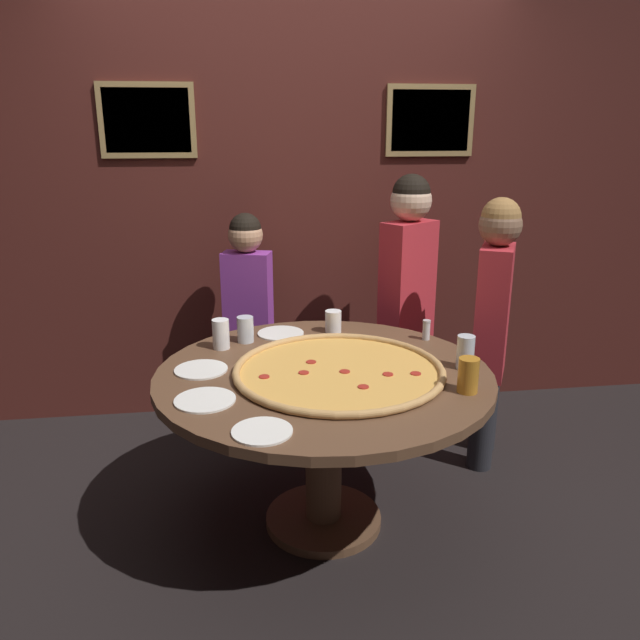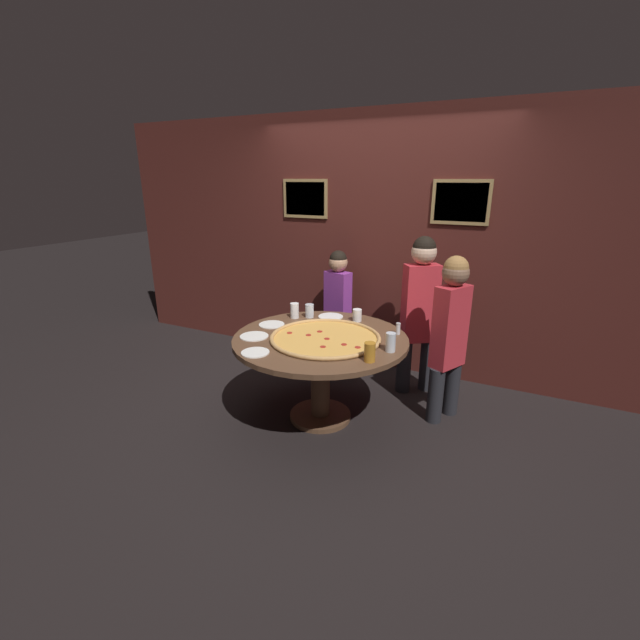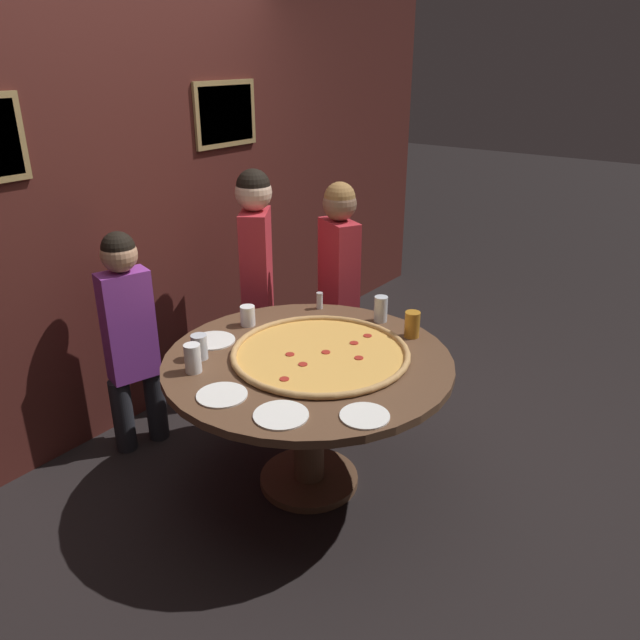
{
  "view_description": "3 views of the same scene",
  "coord_description": "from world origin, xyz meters",
  "px_view_note": "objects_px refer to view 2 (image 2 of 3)",
  "views": [
    {
      "loc": [
        -0.34,
        -2.41,
        1.73
      ],
      "look_at": [
        -0.01,
        0.02,
        0.96
      ],
      "focal_mm": 35.0,
      "sensor_mm": 36.0,
      "label": 1
    },
    {
      "loc": [
        1.42,
        -2.9,
        1.96
      ],
      "look_at": [
        0.04,
        -0.09,
        0.92
      ],
      "focal_mm": 24.0,
      "sensor_mm": 36.0,
      "label": 2
    },
    {
      "loc": [
        -2.14,
        -1.67,
        2.12
      ],
      "look_at": [
        0.05,
        -0.04,
        0.93
      ],
      "focal_mm": 35.0,
      "sensor_mm": 36.0,
      "label": 3
    }
  ],
  "objects_px": {
    "dining_table": "(320,354)",
    "drink_cup_by_shaker": "(309,311)",
    "white_plate_far_back": "(331,317)",
    "white_plate_beside_cup": "(272,325)",
    "drink_cup_far_left": "(391,342)",
    "diner_centre_back": "(450,330)",
    "drink_cup_near_right": "(295,311)",
    "white_plate_near_front": "(255,353)",
    "drink_cup_beside_pizza": "(370,352)",
    "diner_far_right": "(420,307)",
    "giant_pizza": "(325,338)",
    "drink_cup_centre_back": "(357,315)",
    "white_plate_left_side": "(254,336)",
    "diner_side_right": "(338,303)",
    "condiment_shaker": "(398,329)"
  },
  "relations": [
    {
      "from": "dining_table",
      "to": "drink_cup_by_shaker",
      "type": "height_order",
      "value": "drink_cup_by_shaker"
    },
    {
      "from": "white_plate_far_back",
      "to": "white_plate_beside_cup",
      "type": "bearing_deg",
      "value": -130.42
    },
    {
      "from": "white_plate_far_back",
      "to": "white_plate_beside_cup",
      "type": "distance_m",
      "value": 0.57
    },
    {
      "from": "drink_cup_far_left",
      "to": "diner_centre_back",
      "type": "distance_m",
      "value": 0.62
    },
    {
      "from": "drink_cup_near_right",
      "to": "white_plate_near_front",
      "type": "bearing_deg",
      "value": -80.12
    },
    {
      "from": "drink_cup_beside_pizza",
      "to": "white_plate_beside_cup",
      "type": "bearing_deg",
      "value": 160.75
    },
    {
      "from": "dining_table",
      "to": "diner_far_right",
      "type": "height_order",
      "value": "diner_far_right"
    },
    {
      "from": "giant_pizza",
      "to": "white_plate_beside_cup",
      "type": "height_order",
      "value": "giant_pizza"
    },
    {
      "from": "drink_cup_far_left",
      "to": "drink_cup_centre_back",
      "type": "bearing_deg",
      "value": 130.99
    },
    {
      "from": "white_plate_beside_cup",
      "to": "diner_centre_back",
      "type": "relative_size",
      "value": 0.16
    },
    {
      "from": "drink_cup_centre_back",
      "to": "drink_cup_far_left",
      "type": "bearing_deg",
      "value": -49.01
    },
    {
      "from": "dining_table",
      "to": "giant_pizza",
      "type": "height_order",
      "value": "giant_pizza"
    },
    {
      "from": "white_plate_far_back",
      "to": "diner_far_right",
      "type": "height_order",
      "value": "diner_far_right"
    },
    {
      "from": "dining_table",
      "to": "white_plate_left_side",
      "type": "relative_size",
      "value": 6.14
    },
    {
      "from": "drink_cup_far_left",
      "to": "diner_side_right",
      "type": "relative_size",
      "value": 0.11
    },
    {
      "from": "white_plate_near_front",
      "to": "diner_centre_back",
      "type": "bearing_deg",
      "value": 39.07
    },
    {
      "from": "drink_cup_beside_pizza",
      "to": "white_plate_beside_cup",
      "type": "relative_size",
      "value": 0.62
    },
    {
      "from": "drink_cup_centre_back",
      "to": "white_plate_beside_cup",
      "type": "height_order",
      "value": "drink_cup_centre_back"
    },
    {
      "from": "drink_cup_beside_pizza",
      "to": "diner_side_right",
      "type": "bearing_deg",
      "value": 122.26
    },
    {
      "from": "diner_side_right",
      "to": "diner_far_right",
      "type": "xyz_separation_m",
      "value": [
        0.88,
        -0.14,
        0.12
      ]
    },
    {
      "from": "dining_table",
      "to": "condiment_shaker",
      "type": "relative_size",
      "value": 14.59
    },
    {
      "from": "white_plate_beside_cup",
      "to": "diner_centre_back",
      "type": "height_order",
      "value": "diner_centre_back"
    },
    {
      "from": "drink_cup_near_right",
      "to": "diner_far_right",
      "type": "relative_size",
      "value": 0.09
    },
    {
      "from": "drink_cup_beside_pizza",
      "to": "white_plate_left_side",
      "type": "bearing_deg",
      "value": 177.14
    },
    {
      "from": "drink_cup_near_right",
      "to": "diner_side_right",
      "type": "relative_size",
      "value": 0.11
    },
    {
      "from": "giant_pizza",
      "to": "drink_cup_near_right",
      "type": "bearing_deg",
      "value": 142.64
    },
    {
      "from": "dining_table",
      "to": "giant_pizza",
      "type": "xyz_separation_m",
      "value": [
        0.06,
        -0.03,
        0.16
      ]
    },
    {
      "from": "drink_cup_centre_back",
      "to": "white_plate_beside_cup",
      "type": "bearing_deg",
      "value": -145.76
    },
    {
      "from": "dining_table",
      "to": "white_plate_near_front",
      "type": "xyz_separation_m",
      "value": [
        -0.28,
        -0.51,
        0.15
      ]
    },
    {
      "from": "drink_cup_beside_pizza",
      "to": "white_plate_left_side",
      "type": "relative_size",
      "value": 0.6
    },
    {
      "from": "diner_centre_back",
      "to": "condiment_shaker",
      "type": "bearing_deg",
      "value": -43.44
    },
    {
      "from": "diner_side_right",
      "to": "drink_cup_near_right",
      "type": "bearing_deg",
      "value": 94.45
    },
    {
      "from": "drink_cup_centre_back",
      "to": "drink_cup_by_shaker",
      "type": "bearing_deg",
      "value": -168.7
    },
    {
      "from": "diner_side_right",
      "to": "diner_far_right",
      "type": "distance_m",
      "value": 0.9
    },
    {
      "from": "white_plate_far_back",
      "to": "white_plate_beside_cup",
      "type": "height_order",
      "value": "same"
    },
    {
      "from": "dining_table",
      "to": "drink_cup_by_shaker",
      "type": "xyz_separation_m",
      "value": [
        -0.32,
        0.42,
        0.21
      ]
    },
    {
      "from": "giant_pizza",
      "to": "diner_side_right",
      "type": "bearing_deg",
      "value": 108.72
    },
    {
      "from": "drink_cup_beside_pizza",
      "to": "drink_cup_far_left",
      "type": "height_order",
      "value": "drink_cup_far_left"
    },
    {
      "from": "dining_table",
      "to": "white_plate_left_side",
      "type": "xyz_separation_m",
      "value": [
        -0.48,
        -0.23,
        0.15
      ]
    },
    {
      "from": "white_plate_left_side",
      "to": "diner_centre_back",
      "type": "distance_m",
      "value": 1.58
    },
    {
      "from": "dining_table",
      "to": "white_plate_beside_cup",
      "type": "xyz_separation_m",
      "value": [
        -0.51,
        0.08,
        0.15
      ]
    },
    {
      "from": "drink_cup_far_left",
      "to": "white_plate_left_side",
      "type": "distance_m",
      "value": 1.1
    },
    {
      "from": "drink_cup_near_right",
      "to": "drink_cup_far_left",
      "type": "bearing_deg",
      "value": -20.64
    },
    {
      "from": "white_plate_left_side",
      "to": "diner_far_right",
      "type": "bearing_deg",
      "value": 45.59
    },
    {
      "from": "drink_cup_by_shaker",
      "to": "diner_far_right",
      "type": "height_order",
      "value": "diner_far_right"
    },
    {
      "from": "white_plate_far_back",
      "to": "diner_centre_back",
      "type": "height_order",
      "value": "diner_centre_back"
    },
    {
      "from": "giant_pizza",
      "to": "white_plate_near_front",
      "type": "distance_m",
      "value": 0.59
    },
    {
      "from": "white_plate_left_side",
      "to": "white_plate_beside_cup",
      "type": "bearing_deg",
      "value": 95.33
    },
    {
      "from": "drink_cup_by_shaker",
      "to": "condiment_shaker",
      "type": "relative_size",
      "value": 1.27
    },
    {
      "from": "giant_pizza",
      "to": "drink_cup_by_shaker",
      "type": "height_order",
      "value": "drink_cup_by_shaker"
    }
  ]
}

